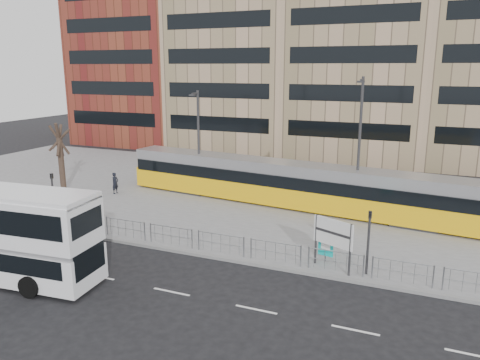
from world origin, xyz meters
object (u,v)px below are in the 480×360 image
at_px(traffic_light_west, 53,191).
at_px(lamp_post_east, 359,143).
at_px(ad_panel, 326,245).
at_px(lamp_post_west, 198,138).
at_px(pedestrian, 115,183).
at_px(bare_tree, 58,121).
at_px(traffic_light_east, 369,234).
at_px(tram, 292,184).
at_px(station_sign, 333,235).

xyz_separation_m(traffic_light_west, lamp_post_east, (17.35, 8.41, 2.88)).
distance_m(ad_panel, lamp_post_west, 15.48).
bearing_deg(traffic_light_west, lamp_post_east, 20.39).
xyz_separation_m(pedestrian, lamp_post_west, (5.88, 2.65, 3.46)).
distance_m(lamp_post_east, bare_tree, 22.18).
relative_size(traffic_light_east, lamp_post_west, 0.40).
height_order(tram, traffic_light_east, traffic_light_east).
bearing_deg(traffic_light_east, traffic_light_west, 166.31).
height_order(lamp_post_west, lamp_post_east, lamp_post_east).
bearing_deg(tram, station_sign, -56.18).
relative_size(traffic_light_east, bare_tree, 0.41).
relative_size(pedestrian, traffic_light_east, 0.53).
bearing_deg(lamp_post_east, traffic_light_east, -77.32).
height_order(lamp_post_east, bare_tree, lamp_post_east).
bearing_deg(ad_panel, tram, 129.02).
distance_m(station_sign, pedestrian, 19.78).
xyz_separation_m(station_sign, lamp_post_west, (-12.45, 10.04, 2.54)).
bearing_deg(tram, traffic_light_west, -138.14).
bearing_deg(pedestrian, lamp_post_east, -80.47).
xyz_separation_m(ad_panel, bare_tree, (-21.86, 5.36, 4.68)).
bearing_deg(traffic_light_west, bare_tree, 123.62).
bearing_deg(bare_tree, ad_panel, -13.79).
xyz_separation_m(ad_panel, lamp_post_east, (0.15, 8.04, 3.98)).
bearing_deg(pedestrian, station_sign, -107.07).
height_order(traffic_light_east, bare_tree, bare_tree).
height_order(station_sign, bare_tree, bare_tree).
height_order(ad_panel, traffic_light_east, traffic_light_east).
distance_m(station_sign, traffic_light_east, 1.65).
bearing_deg(pedestrian, traffic_light_east, -105.19).
bearing_deg(lamp_post_west, traffic_light_east, -35.23).
relative_size(station_sign, traffic_light_west, 0.81).
relative_size(tram, ad_panel, 17.55).
bearing_deg(traffic_light_west, station_sign, -6.89).
bearing_deg(station_sign, pedestrian, -178.35).
xyz_separation_m(traffic_light_east, lamp_post_east, (-1.97, 8.75, 2.88)).
bearing_deg(lamp_post_east, pedestrian, -175.34).
xyz_separation_m(tram, lamp_post_east, (4.54, -0.64, 3.31)).
relative_size(tram, lamp_post_west, 3.35).
distance_m(ad_panel, pedestrian, 19.01).
height_order(pedestrian, traffic_light_east, traffic_light_east).
bearing_deg(bare_tree, traffic_light_east, -14.22).
xyz_separation_m(traffic_light_west, bare_tree, (-4.66, 5.74, 3.58)).
relative_size(tram, bare_tree, 3.48).
xyz_separation_m(traffic_light_east, lamp_post_west, (-14.08, 9.94, 2.31)).
xyz_separation_m(tram, ad_panel, (4.39, -8.68, -0.67)).
xyz_separation_m(pedestrian, lamp_post_east, (17.99, 1.47, 4.03)).
xyz_separation_m(station_sign, traffic_light_west, (-17.68, 0.43, 0.23)).
bearing_deg(ad_panel, traffic_light_east, -6.41).
distance_m(station_sign, bare_tree, 23.50).
xyz_separation_m(tram, traffic_light_east, (6.51, -9.40, 0.43)).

